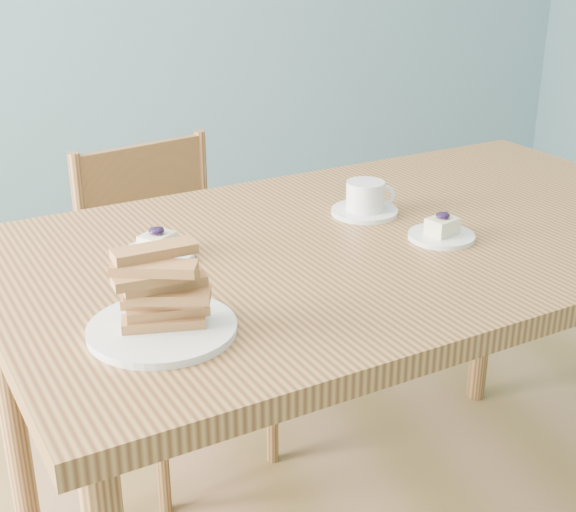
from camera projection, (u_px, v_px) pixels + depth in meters
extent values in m
cube|color=#A4763E|center=(373.00, 243.00, 1.69)|extent=(1.71, 1.19, 0.04)
cylinder|color=#A4763E|center=(13.00, 416.00, 1.83)|extent=(0.06, 0.06, 0.79)
cylinder|color=#A4763E|center=(487.00, 286.00, 2.48)|extent=(0.06, 0.06, 0.79)
cube|color=#A4763E|center=(183.00, 327.00, 2.18)|extent=(0.52, 0.51, 0.04)
cylinder|color=#A4763E|center=(162.00, 448.00, 2.05)|extent=(0.03, 0.03, 0.40)
cylinder|color=#A4763E|center=(272.00, 401.00, 2.25)|extent=(0.03, 0.03, 0.40)
cylinder|color=#A4763E|center=(104.00, 392.00, 2.29)|extent=(0.03, 0.03, 0.40)
cylinder|color=#A4763E|center=(208.00, 354.00, 2.49)|extent=(0.03, 0.03, 0.40)
cylinder|color=#A4763E|center=(82.00, 238.00, 2.11)|extent=(0.03, 0.03, 0.46)
cylinder|color=#A4763E|center=(203.00, 209.00, 2.32)|extent=(0.03, 0.03, 0.46)
cube|color=#A4763E|center=(142.00, 177.00, 2.16)|extent=(0.34, 0.14, 0.18)
cylinder|color=#A4763E|center=(119.00, 262.00, 2.20)|extent=(0.01, 0.01, 0.27)
cylinder|color=#A4763E|center=(148.00, 254.00, 2.25)|extent=(0.01, 0.01, 0.27)
cylinder|color=#A4763E|center=(175.00, 247.00, 2.30)|extent=(0.01, 0.01, 0.27)
cylinder|color=white|center=(441.00, 236.00, 1.65)|extent=(0.14, 0.14, 0.01)
cube|color=beige|center=(442.00, 226.00, 1.64)|extent=(0.07, 0.07, 0.03)
ellipsoid|color=black|center=(443.00, 215.00, 1.63)|extent=(0.03, 0.03, 0.01)
sphere|color=black|center=(446.00, 215.00, 1.64)|extent=(0.01, 0.01, 0.01)
sphere|color=black|center=(439.00, 215.00, 1.64)|extent=(0.01, 0.01, 0.01)
sphere|color=black|center=(446.00, 217.00, 1.63)|extent=(0.01, 0.01, 0.01)
cylinder|color=white|center=(158.00, 254.00, 1.56)|extent=(0.14, 0.14, 0.01)
cube|color=beige|center=(157.00, 243.00, 1.55)|extent=(0.08, 0.08, 0.04)
ellipsoid|color=black|center=(156.00, 231.00, 1.55)|extent=(0.03, 0.03, 0.01)
sphere|color=black|center=(161.00, 230.00, 1.55)|extent=(0.01, 0.01, 0.01)
sphere|color=black|center=(152.00, 230.00, 1.55)|extent=(0.01, 0.01, 0.01)
sphere|color=black|center=(159.00, 232.00, 1.54)|extent=(0.01, 0.01, 0.01)
cylinder|color=white|center=(365.00, 211.00, 1.79)|extent=(0.15, 0.15, 0.01)
cylinder|color=white|center=(365.00, 196.00, 1.78)|extent=(0.10, 0.10, 0.06)
cylinder|color=#997044|center=(366.00, 185.00, 1.77)|extent=(0.07, 0.07, 0.00)
torus|color=white|center=(384.00, 195.00, 1.78)|extent=(0.05, 0.02, 0.05)
cylinder|color=white|center=(162.00, 329.00, 1.28)|extent=(0.24, 0.24, 0.01)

